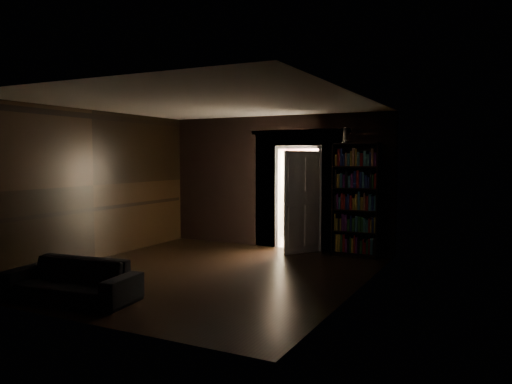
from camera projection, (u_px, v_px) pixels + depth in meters
ground at (208, 274)px, 8.26m from camera, size 5.50×5.50×0.00m
room_walls at (238, 170)px, 9.10m from camera, size 5.02×5.61×2.84m
kitchen_alcove at (317, 188)px, 11.39m from camera, size 2.20×1.80×2.60m
sofa at (71, 274)px, 6.74m from camera, size 1.91×1.00×0.71m
bookshelf at (356, 200)px, 9.65m from camera, size 0.95×0.63×2.20m
refrigerator at (319, 204)px, 11.65m from camera, size 0.87×0.83×1.65m
door at (302, 202)px, 9.97m from camera, size 0.51×0.74×2.05m
figurine at (345, 135)px, 9.71m from camera, size 0.12×0.12×0.31m
bottles at (316, 164)px, 11.49m from camera, size 0.60×0.29×0.25m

